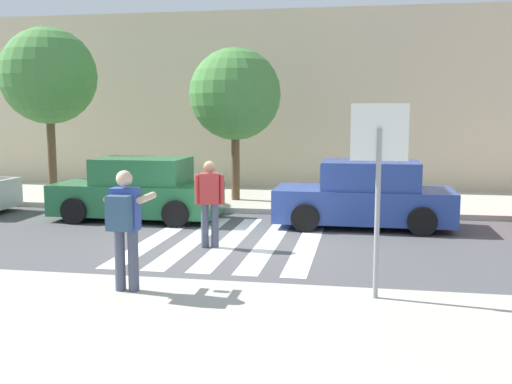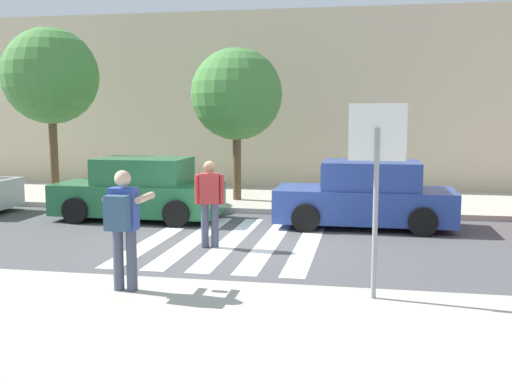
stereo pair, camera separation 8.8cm
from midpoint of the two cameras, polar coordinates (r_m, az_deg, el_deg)
The scene contains 16 objects.
ground_plane at distance 12.36m, azimuth -2.79°, elevation -4.88°, with size 120.00×120.00×0.00m, color #4C4C4F.
sidewalk_near at distance 6.71m, azimuth -15.20°, elevation -15.44°, with size 60.00×6.00×0.14m, color #B2AD9E.
sidewalk_far at distance 18.15m, azimuth 1.46°, elevation -0.64°, with size 60.00×4.80×0.14m, color #B2AD9E.
building_facade_far at distance 22.33m, azimuth 3.22°, elevation 8.52°, with size 56.00×4.00×6.07m, color beige.
crosswalk_stripe_0 at distance 12.99m, azimuth -9.51°, elevation -4.34°, with size 0.44×5.20×0.01m, color silver.
crosswalk_stripe_1 at distance 12.74m, azimuth -6.11°, elevation -4.51°, with size 0.44×5.20×0.01m, color silver.
crosswalk_stripe_2 at distance 12.55m, azimuth -2.58°, elevation -4.67°, with size 0.44×5.20×0.01m, color silver.
crosswalk_stripe_3 at distance 12.40m, azimuth 1.04°, elevation -4.81°, with size 0.44×5.20×0.01m, color silver.
crosswalk_stripe_4 at distance 12.30m, azimuth 4.73°, elevation -4.93°, with size 0.44×5.20×0.01m, color silver.
stop_sign at distance 8.14m, azimuth 11.31°, elevation 3.25°, with size 0.76×0.08×2.64m.
photographer_with_backpack at distance 8.60m, azimuth -12.68°, elevation -2.62°, with size 0.59×0.85×1.72m.
pedestrian_crossing at distance 11.82m, azimuth -4.65°, elevation -0.66°, with size 0.57×0.31×1.72m.
parked_car_green at distance 15.24m, azimuth -11.27°, elevation 0.12°, with size 4.10×1.92×1.55m.
parked_car_blue at distance 14.19m, azimuth 10.18°, elevation -0.39°, with size 4.10×1.92×1.55m.
street_tree_west at distance 18.54m, azimuth -19.29°, elevation 10.35°, with size 2.77×2.77×4.96m.
street_tree_center at distance 17.32m, azimuth -2.14°, elevation 9.26°, with size 2.63×2.63×4.36m.
Camera 1 is at (2.68, -11.76, 2.66)m, focal length 42.00 mm.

